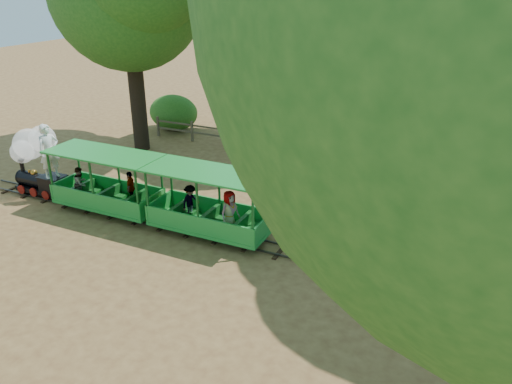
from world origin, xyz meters
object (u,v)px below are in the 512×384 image
at_px(carriage_rear, 210,212).
at_px(fence, 331,149).
at_px(carriage_front, 106,190).
at_px(locomotive, 36,155).

xyz_separation_m(carriage_rear, fence, (1.35, 8.00, -0.25)).
bearing_deg(fence, carriage_front, -123.87).
relative_size(locomotive, fence, 0.16).
height_order(carriage_front, carriage_rear, same).
bearing_deg(carriage_rear, fence, 80.45).
bearing_deg(carriage_front, locomotive, 178.86).
xyz_separation_m(locomotive, carriage_front, (3.14, -0.06, -0.76)).
relative_size(locomotive, carriage_front, 0.73).
distance_m(locomotive, carriage_front, 3.23).
bearing_deg(carriage_rear, carriage_front, -179.95).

